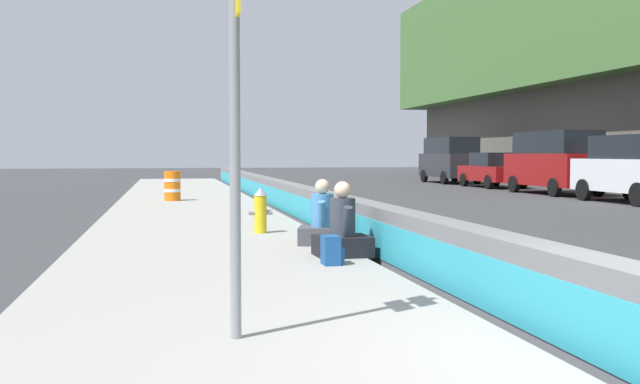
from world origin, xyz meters
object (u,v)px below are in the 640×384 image
at_px(fire_hydrant, 260,210).
at_px(parked_car_midline, 555,161).
at_px(parked_car_fourth, 636,168).
at_px(backpack, 332,251).
at_px(route_sign_post, 235,86).
at_px(seated_person_middle, 322,224).
at_px(construction_barrel, 172,186).
at_px(seated_person_foreground, 342,233).
at_px(parked_car_far, 493,170).
at_px(parked_car_farther, 450,159).

height_order(fire_hydrant, parked_car_midline, parked_car_midline).
xyz_separation_m(fire_hydrant, parked_car_fourth, (7.74, -13.60, 0.60)).
bearing_deg(backpack, fire_hydrant, 6.24).
xyz_separation_m(route_sign_post, seated_person_middle, (5.92, -2.00, -1.73)).
distance_m(fire_hydrant, construction_barrel, 10.19).
xyz_separation_m(route_sign_post, fire_hydrant, (7.84, -1.20, -1.62)).
bearing_deg(parked_car_fourth, seated_person_middle, 127.05).
relative_size(seated_person_middle, parked_car_midline, 0.21).
bearing_deg(construction_barrel, route_sign_post, -178.76).
bearing_deg(construction_barrel, seated_person_middle, -168.75).
xyz_separation_m(seated_person_middle, backpack, (-2.22, 0.35, -0.15)).
xyz_separation_m(fire_hydrant, parked_car_midline, (13.18, -13.77, 0.77)).
relative_size(route_sign_post, seated_person_foreground, 3.24).
xyz_separation_m(fire_hydrant, parked_car_far, (19.16, -13.88, 0.27)).
bearing_deg(parked_car_fourth, route_sign_post, 136.48).
bearing_deg(seated_person_foreground, backpack, 156.33).
height_order(fire_hydrant, parked_car_fourth, parked_car_fourth).
bearing_deg(seated_person_foreground, construction_barrel, 10.07).
relative_size(route_sign_post, parked_car_far, 0.80).
distance_m(seated_person_foreground, parked_car_midline, 21.02).
xyz_separation_m(backpack, construction_barrel, (14.21, 2.03, 0.28)).
xyz_separation_m(seated_person_foreground, backpack, (-0.79, 0.35, -0.15)).
xyz_separation_m(seated_person_foreground, parked_car_farther, (27.96, -13.07, 0.87)).
height_order(route_sign_post, parked_car_far, route_sign_post).
xyz_separation_m(route_sign_post, backpack, (3.70, -1.65, -1.88)).
distance_m(fire_hydrant, parked_car_midline, 19.07).
xyz_separation_m(construction_barrel, parked_car_midline, (3.11, -15.35, 0.73)).
relative_size(parked_car_fourth, parked_car_midline, 0.94).
height_order(route_sign_post, parked_car_fourth, route_sign_post).
height_order(seated_person_foreground, parked_car_midline, parked_car_midline).
height_order(seated_person_foreground, backpack, seated_person_foreground).
bearing_deg(parked_car_fourth, seated_person_foreground, 130.91).
xyz_separation_m(seated_person_foreground, parked_car_midline, (16.53, -12.97, 0.87)).
xyz_separation_m(backpack, parked_car_midline, (17.32, -13.32, 1.02)).
bearing_deg(backpack, parked_car_farther, -25.01).
relative_size(seated_person_foreground, seated_person_middle, 1.02).
distance_m(fire_hydrant, parked_car_fourth, 15.66).
height_order(backpack, parked_car_farther, parked_car_farther).
relative_size(fire_hydrant, seated_person_middle, 0.80).
relative_size(seated_person_middle, parked_car_farther, 0.21).
bearing_deg(seated_person_foreground, parked_car_midline, -38.12).
distance_m(route_sign_post, seated_person_middle, 6.48).
xyz_separation_m(route_sign_post, construction_barrel, (17.91, 0.39, -1.59)).
relative_size(seated_person_foreground, backpack, 2.78).
bearing_deg(parked_car_fourth, parked_car_farther, -0.90).
bearing_deg(seated_person_middle, construction_barrel, 11.25).
bearing_deg(seated_person_middle, backpack, 171.06).
distance_m(parked_car_fourth, parked_car_farther, 16.87).
distance_m(parked_car_far, parked_car_farther, 5.47).
distance_m(parked_car_midline, parked_car_far, 6.01).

